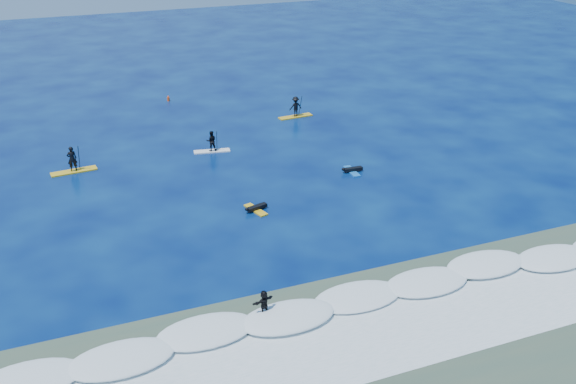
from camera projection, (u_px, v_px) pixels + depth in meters
name	position (u px, v px, depth m)	size (l,w,h in m)	color
ground	(273.00, 219.00, 40.79)	(160.00, 160.00, 0.00)	#030D45
shallow_water	(380.00, 354.00, 29.02)	(90.00, 13.00, 0.01)	#3D5342
breaking_wave	(342.00, 305.00, 32.39)	(40.00, 6.00, 0.30)	white
whitewater	(370.00, 341.00, 29.87)	(34.00, 5.00, 0.02)	silver
sup_paddler_left	(73.00, 163.00, 47.33)	(3.38, 1.13, 2.33)	gold
sup_paddler_center	(211.00, 143.00, 50.97)	(2.95, 1.22, 2.01)	white
sup_paddler_right	(296.00, 108.00, 58.70)	(3.26, 1.06, 2.25)	gold
prone_paddler_near	(256.00, 209.00, 41.86)	(1.63, 2.13, 0.43)	gold
prone_paddler_far	(352.00, 170.00, 47.58)	(1.65, 2.10, 0.43)	blue
wave_surfer	(264.00, 304.00, 31.15)	(1.98, 1.06, 1.38)	white
marker_buoy	(168.00, 98.00, 63.38)	(0.26, 0.26, 0.62)	#FA4D16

